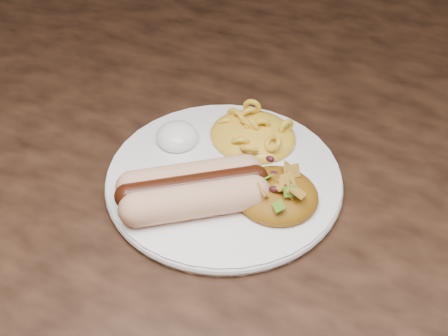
% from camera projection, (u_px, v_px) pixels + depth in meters
% --- Properties ---
extents(table, '(1.60, 0.90, 0.75)m').
position_uv_depth(table, '(347.00, 197.00, 0.76)').
color(table, '#452A1A').
rests_on(table, floor).
extents(plate, '(0.31, 0.31, 0.01)m').
position_uv_depth(plate, '(224.00, 180.00, 0.64)').
color(plate, white).
rests_on(plate, table).
extents(hotdog, '(0.11, 0.13, 0.03)m').
position_uv_depth(hotdog, '(193.00, 189.00, 0.60)').
color(hotdog, '#E1B48C').
rests_on(hotdog, plate).
extents(mac_and_cheese, '(0.11, 0.11, 0.04)m').
position_uv_depth(mac_and_cheese, '(253.00, 126.00, 0.67)').
color(mac_and_cheese, yellow).
rests_on(mac_and_cheese, plate).
extents(sour_cream, '(0.05, 0.05, 0.03)m').
position_uv_depth(sour_cream, '(177.00, 132.00, 0.66)').
color(sour_cream, white).
rests_on(sour_cream, plate).
extents(taco_salad, '(0.08, 0.08, 0.04)m').
position_uv_depth(taco_salad, '(277.00, 190.00, 0.60)').
color(taco_salad, '#C5370C').
rests_on(taco_salad, plate).
extents(fork, '(0.04, 0.14, 0.00)m').
position_uv_depth(fork, '(199.00, 209.00, 0.62)').
color(fork, white).
rests_on(fork, table).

